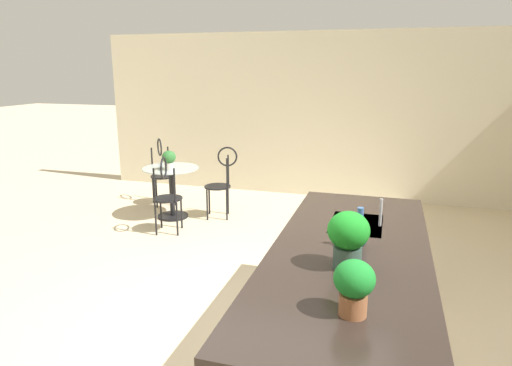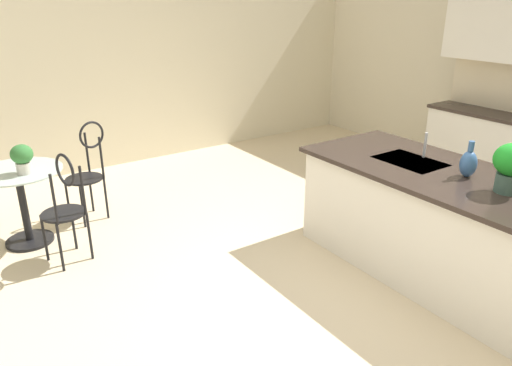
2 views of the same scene
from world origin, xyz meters
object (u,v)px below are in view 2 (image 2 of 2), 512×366
object	(u,v)px
bistro_table	(22,200)
vase_on_counter	(468,163)
chair_toward_desk	(65,203)
potted_plant_counter_near	(512,165)
chair_near_window	(88,167)
potted_plant_on_table	(22,157)

from	to	relation	value
bistro_table	vase_on_counter	size ratio (longest dim) A/B	2.78
chair_toward_desk	potted_plant_counter_near	distance (m)	3.55
potted_plant_counter_near	chair_near_window	bearing A→B (deg)	-147.53
vase_on_counter	chair_toward_desk	bearing A→B (deg)	-129.09
potted_plant_counter_near	potted_plant_on_table	bearing A→B (deg)	-137.08
chair_near_window	vase_on_counter	size ratio (longest dim) A/B	3.62
bistro_table	chair_near_window	distance (m)	0.73
chair_toward_desk	potted_plant_on_table	size ratio (longest dim) A/B	3.84
bistro_table	chair_near_window	xyz separation A→B (m)	(-0.21, 0.69, 0.13)
chair_near_window	potted_plant_counter_near	xyz separation A→B (m)	(3.27, 2.08, 0.55)
vase_on_counter	bistro_table	bearing A→B (deg)	-133.88
bistro_table	potted_plant_on_table	xyz separation A→B (m)	(0.13, 0.05, 0.45)
bistro_table	potted_plant_counter_near	distance (m)	4.18
chair_near_window	potted_plant_counter_near	bearing A→B (deg)	32.47
chair_toward_desk	potted_plant_on_table	distance (m)	0.62
bistro_table	chair_near_window	bearing A→B (deg)	107.04
bistro_table	potted_plant_counter_near	world-z (taller)	potted_plant_counter_near
chair_near_window	potted_plant_on_table	size ratio (longest dim) A/B	3.84
potted_plant_counter_near	vase_on_counter	world-z (taller)	potted_plant_counter_near
vase_on_counter	potted_plant_counter_near	bearing A→B (deg)	-7.46
chair_near_window	vase_on_counter	world-z (taller)	vase_on_counter
bistro_table	potted_plant_on_table	bearing A→B (deg)	20.13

